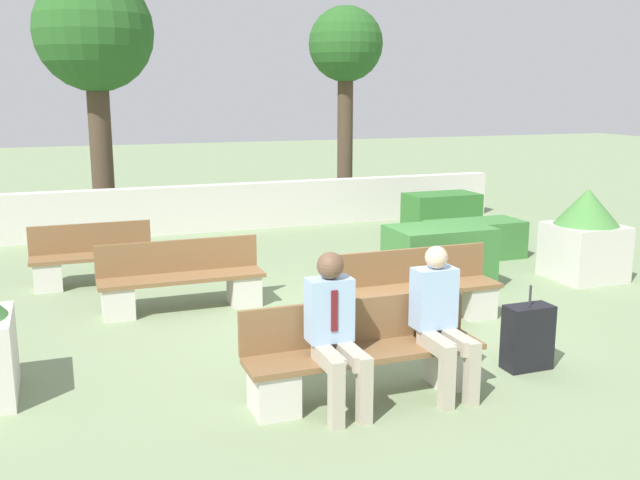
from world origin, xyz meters
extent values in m
plane|color=gray|center=(0.00, 0.00, 0.00)|extent=(60.00, 60.00, 0.00)
cube|color=beige|center=(0.00, 6.08, 0.44)|extent=(11.30, 0.30, 0.89)
cube|color=brown|center=(-0.67, -1.92, 0.41)|extent=(2.14, 0.44, 0.05)
cube|color=brown|center=(-0.67, -1.67, 0.63)|extent=(2.14, 0.04, 0.40)
cube|color=beige|center=(-1.51, -1.92, 0.19)|extent=(0.36, 0.40, 0.38)
cube|color=beige|center=(0.17, -1.92, 0.19)|extent=(0.36, 0.40, 0.38)
cube|color=brown|center=(-1.73, 1.18, 0.41)|extent=(1.99, 0.44, 0.05)
cube|color=brown|center=(-1.73, 1.42, 0.63)|extent=(1.99, 0.04, 0.40)
cube|color=beige|center=(-2.49, 1.18, 0.19)|extent=(0.36, 0.40, 0.38)
cube|color=beige|center=(-0.96, 1.18, 0.19)|extent=(0.36, 0.40, 0.38)
cube|color=brown|center=(0.78, -0.26, 0.41)|extent=(1.88, 0.44, 0.05)
cube|color=brown|center=(0.78, -0.01, 0.63)|extent=(1.88, 0.04, 0.40)
cube|color=beige|center=(0.07, -0.26, 0.19)|extent=(0.36, 0.40, 0.38)
cube|color=beige|center=(1.49, -0.26, 0.19)|extent=(0.36, 0.40, 0.38)
cube|color=brown|center=(-2.69, 2.75, 0.41)|extent=(1.64, 0.44, 0.05)
cube|color=brown|center=(-2.69, 2.99, 0.63)|extent=(1.64, 0.04, 0.40)
cube|color=beige|center=(-3.27, 2.75, 0.19)|extent=(0.36, 0.40, 0.38)
cube|color=beige|center=(-2.10, 2.75, 0.19)|extent=(0.36, 0.40, 0.38)
cube|color=#B2A893|center=(-1.11, -2.13, 0.50)|extent=(0.14, 0.46, 0.13)
cube|color=#B2A893|center=(-0.91, -2.13, 0.50)|extent=(0.14, 0.46, 0.13)
cube|color=#B2A893|center=(-1.13, -2.36, 0.28)|extent=(0.11, 0.11, 0.56)
cube|color=#B2A893|center=(-0.89, -2.36, 0.28)|extent=(0.11, 0.11, 0.56)
cube|color=#9EBCE0|center=(-1.01, -1.89, 0.83)|extent=(0.38, 0.22, 0.54)
sphere|color=brown|center=(-1.01, -1.91, 1.21)|extent=(0.23, 0.23, 0.23)
cube|color=maroon|center=(-1.01, -2.00, 0.85)|extent=(0.06, 0.01, 0.35)
cube|color=#B2A893|center=(-0.11, -2.13, 0.50)|extent=(0.14, 0.46, 0.13)
cube|color=#B2A893|center=(0.09, -2.13, 0.50)|extent=(0.14, 0.46, 0.13)
cube|color=#B2A893|center=(-0.13, -2.36, 0.28)|extent=(0.11, 0.11, 0.56)
cube|color=#B2A893|center=(0.11, -2.36, 0.28)|extent=(0.11, 0.11, 0.56)
cube|color=#9EBCE0|center=(-0.01, -1.89, 0.83)|extent=(0.38, 0.22, 0.54)
sphere|color=beige|center=(-0.01, -1.91, 1.20)|extent=(0.20, 0.20, 0.20)
cube|color=#33702D|center=(3.66, 4.34, 0.38)|extent=(1.33, 0.76, 0.76)
cube|color=#3D7A38|center=(1.71, 1.01, 0.42)|extent=(1.34, 0.87, 0.84)
cube|color=#3D7A38|center=(3.15, 2.38, 0.30)|extent=(1.53, 0.73, 0.60)
cube|color=beige|center=(3.88, 0.71, 0.39)|extent=(0.92, 0.92, 0.78)
cone|color=#47843D|center=(3.88, 0.71, 1.04)|extent=(0.90, 0.90, 0.51)
cube|color=black|center=(1.05, -1.84, 0.31)|extent=(0.46, 0.24, 0.63)
cylinder|color=#333338|center=(1.05, -1.84, 0.73)|extent=(0.02, 0.02, 0.20)
cylinder|color=#473828|center=(-2.19, 7.69, 1.56)|extent=(0.44, 0.44, 3.12)
sphere|color=#285B23|center=(-2.19, 7.69, 3.76)|extent=(2.29, 2.29, 2.29)
cylinder|color=#473828|center=(2.98, 7.45, 1.59)|extent=(0.34, 0.34, 3.19)
sphere|color=#285B23|center=(2.98, 7.45, 3.63)|extent=(1.60, 1.60, 1.60)
camera|label=1|loc=(-3.08, -7.22, 2.62)|focal=40.00mm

